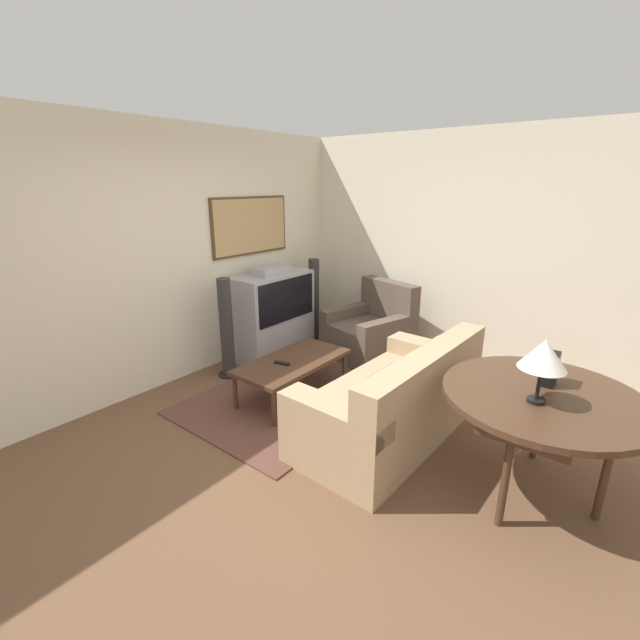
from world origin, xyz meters
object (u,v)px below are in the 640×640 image
(coffee_table, at_px, (293,363))
(table_lamp, at_px, (544,355))
(tv, at_px, (273,314))
(speaker_tower_left, at_px, (227,331))
(armchair, at_px, (370,332))
(couch, at_px, (394,403))
(console_table, at_px, (543,402))
(mantel_clock, at_px, (550,369))
(speaker_tower_right, at_px, (314,302))

(coffee_table, height_order, table_lamp, table_lamp)
(tv, distance_m, coffee_table, 1.20)
(coffee_table, relative_size, speaker_tower_left, 1.06)
(tv, height_order, armchair, tv)
(speaker_tower_left, bearing_deg, couch, -88.16)
(armchair, bearing_deg, tv, -127.65)
(console_table, relative_size, mantel_clock, 5.66)
(couch, height_order, speaker_tower_right, speaker_tower_right)
(armchair, relative_size, speaker_tower_left, 0.96)
(couch, height_order, speaker_tower_left, speaker_tower_left)
(mantel_clock, distance_m, speaker_tower_left, 3.19)
(table_lamp, height_order, speaker_tower_left, table_lamp)
(couch, bearing_deg, speaker_tower_right, -123.61)
(speaker_tower_right, bearing_deg, table_lamp, -117.92)
(console_table, bearing_deg, armchair, 56.40)
(armchair, distance_m, coffee_table, 1.45)
(speaker_tower_left, bearing_deg, console_table, -89.55)
(armchair, distance_m, mantel_clock, 2.66)
(table_lamp, height_order, speaker_tower_right, table_lamp)
(console_table, distance_m, speaker_tower_right, 3.53)
(tv, xyz_separation_m, speaker_tower_left, (-0.77, -0.04, -0.00))
(tv, height_order, speaker_tower_left, tv)
(coffee_table, bearing_deg, tv, 53.59)
(couch, height_order, armchair, armchair)
(table_lamp, bearing_deg, speaker_tower_right, 62.08)
(tv, relative_size, coffee_table, 0.95)
(table_lamp, height_order, mantel_clock, table_lamp)
(couch, height_order, console_table, couch)
(console_table, height_order, speaker_tower_right, speaker_tower_right)
(mantel_clock, bearing_deg, console_table, -173.83)
(console_table, relative_size, speaker_tower_right, 1.15)
(tv, xyz_separation_m, speaker_tower_right, (0.77, -0.04, -0.00))
(tv, distance_m, speaker_tower_left, 0.77)
(speaker_tower_right, bearing_deg, console_table, -115.52)
(coffee_table, xyz_separation_m, table_lamp, (-0.20, -2.25, 0.73))
(armchair, height_order, speaker_tower_right, speaker_tower_right)
(coffee_table, xyz_separation_m, speaker_tower_left, (-0.07, 0.92, 0.17))
(armchair, bearing_deg, mantel_clock, -15.57)
(armchair, relative_size, mantel_clock, 4.74)
(couch, xyz_separation_m, armchair, (1.45, 1.13, -0.01))
(console_table, xyz_separation_m, speaker_tower_left, (-0.03, 3.18, -0.17))
(couch, relative_size, mantel_clock, 8.05)
(coffee_table, height_order, mantel_clock, mantel_clock)
(console_table, distance_m, table_lamp, 0.41)
(couch, relative_size, speaker_tower_right, 1.63)
(speaker_tower_right, bearing_deg, couch, -125.51)
(console_table, height_order, speaker_tower_left, speaker_tower_left)
(console_table, bearing_deg, coffee_table, 88.95)
(armchair, xyz_separation_m, speaker_tower_right, (0.03, 0.94, 0.24))
(table_lamp, relative_size, speaker_tower_left, 0.37)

